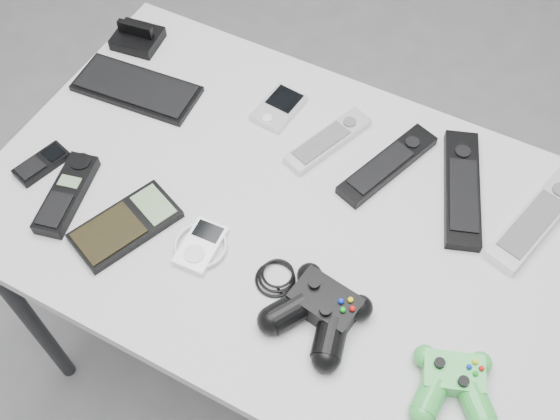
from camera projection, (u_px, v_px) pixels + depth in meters
The scene contains 15 objects.
floor at pixel (289, 328), 1.79m from camera, with size 3.50×3.50×0.00m, color slate.
desk at pixel (286, 228), 1.20m from camera, with size 1.07×0.69×0.71m.
pda_keyboard at pixel (137, 88), 1.30m from camera, with size 0.25×0.10×0.02m, color black.
dock_bracket at pixel (137, 34), 1.36m from camera, with size 0.09×0.08×0.05m, color black.
pda at pixel (279, 108), 1.27m from camera, with size 0.07×0.11×0.02m, color silver.
remote_silver_a at pixel (328, 140), 1.22m from camera, with size 0.05×0.19×0.02m, color silver.
remote_black_a at pixel (388, 164), 1.19m from camera, with size 0.05×0.22×0.02m, color black.
remote_black_b at pixel (462, 187), 1.16m from camera, with size 0.06×0.25×0.02m, color black.
remote_silver_b at pixel (537, 218), 1.12m from camera, with size 0.06×0.24×0.02m, color silver.
mobile_phone at pixel (41, 163), 1.19m from camera, with size 0.04×0.10×0.02m, color black.
cordless_handset at pixel (67, 194), 1.15m from camera, with size 0.05×0.17×0.03m, color black.
calculator at pixel (126, 225), 1.12m from camera, with size 0.09×0.18×0.02m, color black.
mp3_player at pixel (201, 246), 1.10m from camera, with size 0.09×0.10×0.02m, color white.
controller_black at pixel (320, 310), 1.01m from camera, with size 0.25×0.16×0.05m, color black, non-canonical shape.
controller_green at pixel (453, 382), 0.95m from camera, with size 0.12×0.13×0.04m, color #238023, non-canonical shape.
Camera 1 is at (0.31, -0.65, 1.67)m, focal length 42.00 mm.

